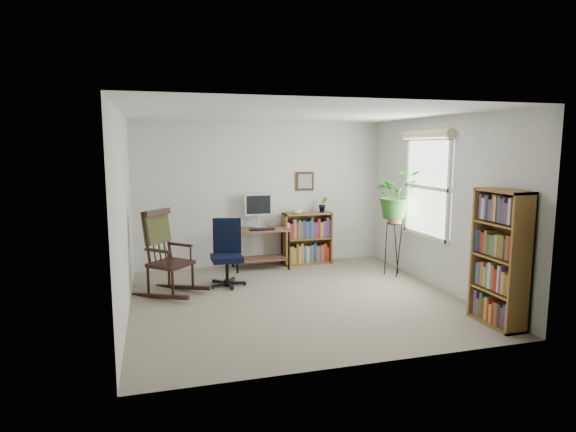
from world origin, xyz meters
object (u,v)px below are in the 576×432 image
object	(u,v)px
office_chair	(227,253)
desk	(260,249)
rocking_chair	(170,252)
low_bookshelf	(307,238)
tall_bookshelf	(500,258)

from	to	relation	value
office_chair	desk	bearing A→B (deg)	62.35
desk	rocking_chair	world-z (taller)	rocking_chair
office_chair	low_bookshelf	size ratio (longest dim) A/B	1.11
desk	tall_bookshelf	size ratio (longest dim) A/B	0.60
office_chair	rocking_chair	world-z (taller)	rocking_chair
office_chair	low_bookshelf	xyz separation A→B (m)	(1.52, 0.97, -0.05)
desk	office_chair	bearing A→B (deg)	-128.69
office_chair	rocking_chair	size ratio (longest dim) A/B	0.83
desk	office_chair	distance (m)	1.10
rocking_chair	low_bookshelf	size ratio (longest dim) A/B	1.34
office_chair	rocking_chair	xyz separation A→B (m)	(-0.79, -0.20, 0.10)
low_bookshelf	tall_bookshelf	bearing A→B (deg)	-70.33
office_chair	tall_bookshelf	distance (m)	3.57
low_bookshelf	office_chair	bearing A→B (deg)	-147.63
desk	tall_bookshelf	xyz separation A→B (m)	(2.02, -3.17, 0.43)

